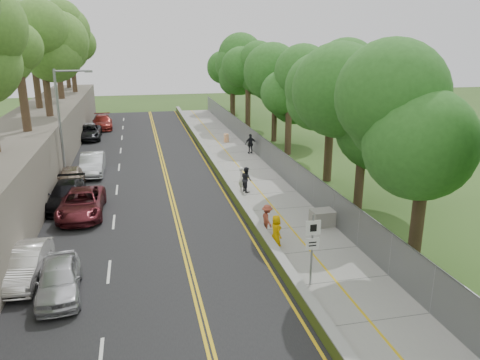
% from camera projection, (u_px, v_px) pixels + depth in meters
% --- Properties ---
extents(ground, '(140.00, 140.00, 0.00)m').
position_uv_depth(ground, '(266.00, 257.00, 22.08)').
color(ground, '#33511E').
rests_on(ground, ground).
extents(road, '(11.20, 66.00, 0.04)m').
position_uv_depth(road, '(143.00, 176.00, 34.97)').
color(road, black).
rests_on(road, ground).
extents(sidewalk, '(4.20, 66.00, 0.05)m').
position_uv_depth(sidewalk, '(246.00, 170.00, 36.63)').
color(sidewalk, gray).
rests_on(sidewalk, ground).
extents(jersey_barrier, '(0.42, 66.00, 0.60)m').
position_uv_depth(jersey_barrier, '(217.00, 168.00, 36.07)').
color(jersey_barrier, '#9ED429').
rests_on(jersey_barrier, ground).
extents(rock_embankment, '(5.00, 66.00, 4.00)m').
position_uv_depth(rock_embankment, '(23.00, 156.00, 32.71)').
color(rock_embankment, '#595147').
rests_on(rock_embankment, ground).
extents(chainlink_fence, '(0.04, 66.00, 2.00)m').
position_uv_depth(chainlink_fence, '(272.00, 157.00, 36.78)').
color(chainlink_fence, slate).
rests_on(chainlink_fence, ground).
extents(trees_embankment, '(6.40, 66.00, 13.00)m').
position_uv_depth(trees_embankment, '(14.00, 29.00, 30.37)').
color(trees_embankment, '#538B2F').
rests_on(trees_embankment, rock_embankment).
extents(trees_fenceside, '(7.00, 66.00, 14.00)m').
position_uv_depth(trees_fenceside, '(303.00, 78.00, 35.55)').
color(trees_fenceside, '#337526').
rests_on(trees_fenceside, ground).
extents(streetlight, '(2.52, 0.22, 8.00)m').
position_uv_depth(streetlight, '(63.00, 120.00, 31.65)').
color(streetlight, gray).
rests_on(streetlight, ground).
extents(signpost, '(0.62, 0.09, 3.10)m').
position_uv_depth(signpost, '(312.00, 242.00, 18.92)').
color(signpost, gray).
rests_on(signpost, sidewalk).
extents(construction_barrel, '(0.50, 0.50, 0.83)m').
position_uv_depth(construction_barrel, '(226.00, 138.00, 46.39)').
color(construction_barrel, orange).
rests_on(construction_barrel, sidewalk).
extents(concrete_block, '(1.33, 1.03, 0.86)m').
position_uv_depth(concrete_block, '(323.00, 218.00, 25.59)').
color(concrete_block, slate).
rests_on(concrete_block, sidewalk).
extents(car_0, '(1.98, 4.24, 1.40)m').
position_uv_depth(car_0, '(59.00, 279.00, 18.51)').
color(car_0, silver).
rests_on(car_0, road).
extents(car_1, '(1.77, 4.39, 1.42)m').
position_uv_depth(car_1, '(24.00, 264.00, 19.68)').
color(car_1, white).
rests_on(car_1, road).
extents(car_2, '(2.52, 5.34, 1.47)m').
position_uv_depth(car_2, '(82.00, 203.00, 26.98)').
color(car_2, maroon).
rests_on(car_2, road).
extents(car_3, '(2.14, 5.03, 1.45)m').
position_uv_depth(car_3, '(67.00, 195.00, 28.46)').
color(car_3, black).
rests_on(car_3, road).
extents(car_4, '(1.83, 4.28, 1.44)m').
position_uv_depth(car_4, '(71.00, 178.00, 31.91)').
color(car_4, gray).
rests_on(car_4, road).
extents(car_5, '(1.67, 4.76, 1.57)m').
position_uv_depth(car_5, '(92.00, 164.00, 35.31)').
color(car_5, silver).
rests_on(car_5, road).
extents(car_6, '(2.44, 5.14, 1.42)m').
position_uv_depth(car_6, '(89.00, 132.00, 47.73)').
color(car_6, black).
rests_on(car_6, road).
extents(car_7, '(2.42, 5.39, 1.53)m').
position_uv_depth(car_7, '(102.00, 122.00, 53.27)').
color(car_7, maroon).
rests_on(car_7, road).
extents(car_8, '(1.75, 4.28, 1.45)m').
position_uv_depth(car_8, '(88.00, 130.00, 48.87)').
color(car_8, silver).
rests_on(car_8, road).
extents(painter_0, '(0.62, 0.85, 1.58)m').
position_uv_depth(painter_0, '(276.00, 231.00, 22.93)').
color(painter_0, '#D99C02').
rests_on(painter_0, sidewalk).
extents(painter_1, '(0.41, 0.61, 1.64)m').
position_uv_depth(painter_1, '(242.00, 179.00, 31.40)').
color(painter_1, white).
rests_on(painter_1, sidewalk).
extents(painter_2, '(0.80, 0.94, 1.69)m').
position_uv_depth(painter_2, '(246.00, 179.00, 31.17)').
color(painter_2, black).
rests_on(painter_2, sidewalk).
extents(painter_3, '(0.65, 1.05, 1.57)m').
position_uv_depth(painter_3, '(267.00, 219.00, 24.43)').
color(painter_3, '#9C422F').
rests_on(painter_3, sidewalk).
extents(person_far, '(1.09, 0.58, 1.77)m').
position_uv_depth(person_far, '(251.00, 144.00, 41.64)').
color(person_far, black).
rests_on(person_far, sidewalk).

